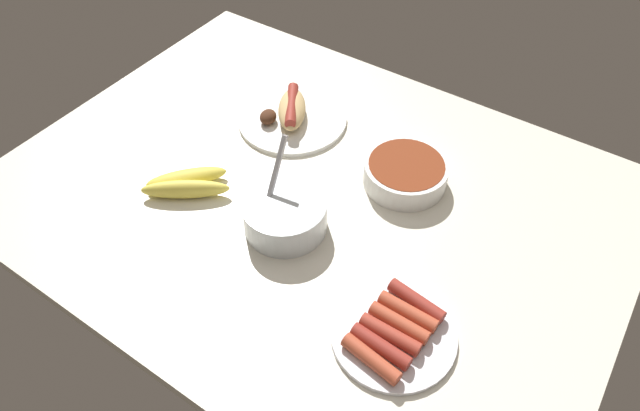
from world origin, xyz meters
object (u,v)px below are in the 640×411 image
object	(u,v)px
plate_hotdog_assembled	(291,115)
bowl_coleslaw	(285,213)
bowl_chili	(406,172)
banana_bunch	(186,184)
plate_sausages	(394,332)

from	to	relation	value
plate_hotdog_assembled	bowl_coleslaw	xyz separation A→B (cm)	(-17.27, 25.78, 1.84)
plate_hotdog_assembled	bowl_coleslaw	world-z (taller)	bowl_coleslaw
bowl_chili	bowl_coleslaw	bearing A→B (deg)	60.36
banana_bunch	plate_hotdog_assembled	bearing A→B (deg)	-98.89
plate_hotdog_assembled	bowl_chili	distance (cm)	30.39
plate_hotdog_assembled	bowl_chili	xyz separation A→B (cm)	(-30.23, 3.00, 0.97)
bowl_chili	bowl_coleslaw	world-z (taller)	bowl_coleslaw
plate_sausages	bowl_coleslaw	distance (cm)	29.55
bowl_chili	bowl_coleslaw	size ratio (longest dim) A/B	1.03
plate_sausages	plate_hotdog_assembled	bearing A→B (deg)	-37.49
plate_hotdog_assembled	bowl_chili	bearing A→B (deg)	174.34
banana_bunch	plate_sausages	xyz separation A→B (cm)	(-49.88, 5.63, -0.54)
banana_bunch	bowl_coleslaw	world-z (taller)	bowl_coleslaw
plate_sausages	bowl_chili	distance (cm)	35.20
banana_bunch	bowl_coleslaw	distance (cm)	22.15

